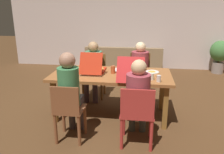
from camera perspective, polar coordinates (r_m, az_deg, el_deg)
The scene contains 23 objects.
ground_plane at distance 4.13m, azimuth -0.18°, elevation -9.26°, with size 20.00×20.00×0.00m, color #53351D.
back_wall at distance 7.07m, azimuth 3.54°, elevation 13.03°, with size 7.08×0.12×2.65m, color beige.
dining_table at distance 3.88m, azimuth -0.19°, elevation -0.28°, with size 1.98×0.95×0.76m.
chair_0 at distance 4.76m, azimuth 6.80°, elevation 0.51°, with size 0.42×0.41×0.91m.
person_0 at distance 4.57m, azimuth 6.86°, elevation 2.51°, with size 0.34×0.53×1.17m.
chair_1 at distance 4.85m, azimuth -4.30°, elevation 0.80°, with size 0.45×0.43×0.88m.
person_1 at distance 4.67m, azimuth -4.70°, elevation 2.84°, with size 0.35×0.55×1.16m.
chair_2 at distance 3.25m, azimuth -10.67°, elevation -8.32°, with size 0.39×0.40×0.85m.
person_2 at distance 3.25m, azimuth -10.28°, elevation -2.96°, with size 0.29×0.48×1.26m.
chair_3 at distance 3.09m, azimuth 6.22°, elevation -9.09°, with size 0.45×0.42×0.86m.
person_3 at distance 3.13m, azimuth 6.42°, elevation -4.32°, with size 0.32×0.53×1.19m.
pizza_box_0 at distance 3.97m, azimuth -4.50°, elevation 2.04°, with size 0.37×0.53×0.36m.
pizza_box_1 at distance 3.62m, azimuth 4.74°, elevation 0.56°, with size 0.40×0.61×0.37m.
plate_0 at distance 3.98m, azimuth 9.82°, elevation 1.30°, with size 0.24×0.24×0.03m.
plate_1 at distance 3.92m, azimuth -11.18°, elevation 0.90°, with size 0.20×0.20×0.01m.
plate_2 at distance 4.05m, azimuth 1.50°, elevation 1.76°, with size 0.25×0.25×0.01m.
plate_3 at distance 4.20m, azimuth -10.89°, elevation 2.09°, with size 0.20×0.20×0.03m.
drinking_glass_0 at distance 3.49m, azimuth 11.45°, elevation -0.39°, with size 0.07×0.07×0.10m, color silver.
drinking_glass_1 at distance 3.57m, azimuth 9.71°, elevation 0.11°, with size 0.07×0.07×0.10m, color silver.
drinking_glass_2 at distance 3.63m, azimuth -11.06°, elevation 0.59°, with size 0.07×0.07×0.13m, color #B74926.
drinking_glass_3 at distance 3.85m, azimuth 0.26°, elevation 1.84°, with size 0.07×0.07×0.13m, color #B54F28.
couch at distance 6.61m, azimuth 3.00°, elevation 3.46°, with size 2.10×0.80×0.76m.
potted_plant at distance 7.12m, azimuth 24.98°, elevation 5.20°, with size 0.52×0.52×0.92m.
Camera 1 is at (0.49, -3.66, 1.85)m, focal length 37.09 mm.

